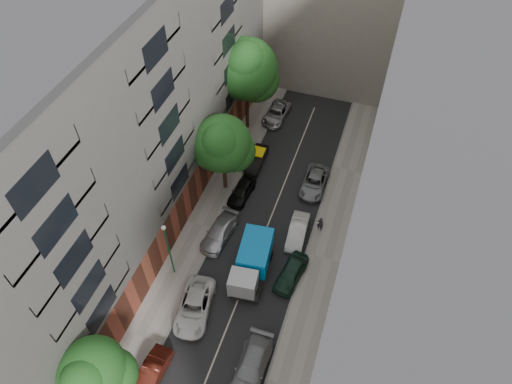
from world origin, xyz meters
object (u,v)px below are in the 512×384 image
at_px(car_right_3, 298,231).
at_px(lamp_post, 168,245).
at_px(pedestrian, 320,224).
at_px(car_right_4, 314,182).
at_px(car_right_1, 251,367).
at_px(tree_near, 94,374).
at_px(tree_far, 247,72).
at_px(car_left_4, 242,191).
at_px(car_left_2, 195,307).
at_px(car_left_3, 219,232).
at_px(car_left_5, 256,159).
at_px(car_left_6, 277,113).
at_px(car_left_1, 151,374).
at_px(car_right_2, 291,273).
at_px(tree_mid, 223,146).
at_px(tarp_truck, 252,262).

bearing_deg(car_right_3, lamp_post, -145.15).
bearing_deg(pedestrian, car_right_4, -66.37).
relative_size(car_right_1, lamp_post, 0.83).
distance_m(car_right_1, tree_near, 10.44).
bearing_deg(tree_far, car_left_4, -74.26).
height_order(car_right_1, tree_near, tree_near).
bearing_deg(car_left_2, tree_near, -118.14).
height_order(car_left_3, tree_near, tree_near).
xyz_separation_m(car_left_3, tree_far, (-2.41, 14.52, 6.53)).
xyz_separation_m(car_left_4, car_left_5, (-0.03, 4.43, -0.01)).
relative_size(tree_far, lamp_post, 1.73).
bearing_deg(car_right_3, car_left_6, 109.71).
xyz_separation_m(car_left_1, car_left_3, (0.00, 12.77, 0.02)).
distance_m(car_left_3, car_left_5, 9.63).
distance_m(car_left_1, lamp_post, 9.12).
distance_m(car_left_4, car_left_6, 12.03).
xyz_separation_m(car_right_2, tree_near, (-8.86, -13.03, 4.18)).
bearing_deg(car_left_3, car_left_6, 95.94).
bearing_deg(car_right_4, car_left_4, -152.79).
bearing_deg(tree_far, tree_near, -88.96).
height_order(car_left_4, tree_far, tree_far).
bearing_deg(car_left_3, car_right_2, -9.80).
relative_size(car_right_4, tree_mid, 0.58).
height_order(car_left_3, car_right_1, car_right_1).
bearing_deg(car_left_3, car_right_1, -51.88).
xyz_separation_m(car_right_1, car_right_2, (0.59, 8.20, -0.03)).
distance_m(car_left_3, tree_mid, 7.51).
xyz_separation_m(car_left_6, tree_near, (-1.88, -32.23, 4.23)).
xyz_separation_m(tree_near, tree_mid, (0.34, 20.53, 0.65)).
distance_m(car_left_4, car_right_1, 16.57).
bearing_deg(car_right_4, car_left_5, 168.69).
distance_m(tarp_truck, lamp_post, 6.85).
distance_m(tarp_truck, car_left_3, 4.59).
bearing_deg(car_right_2, tree_near, -114.26).
height_order(tarp_truck, car_right_2, tarp_truck).
bearing_deg(tree_far, car_left_2, -81.58).
height_order(car_left_3, tree_far, tree_far).
relative_size(car_right_2, tree_far, 0.39).
height_order(car_right_4, tree_mid, tree_mid).
distance_m(car_right_4, tree_mid, 9.75).
relative_size(car_right_3, pedestrian, 2.64).
distance_m(car_left_1, car_left_6, 30.00).
bearing_deg(car_right_3, tree_far, 122.24).
bearing_deg(car_left_4, tree_near, -91.26).
bearing_deg(car_left_6, tree_mid, -94.69).
bearing_deg(lamp_post, tarp_truck, 19.45).
bearing_deg(car_right_1, car_right_2, 86.07).
bearing_deg(tree_mid, car_right_4, 20.14).
xyz_separation_m(car_left_1, car_right_2, (6.99, 10.80, 0.04)).
bearing_deg(car_left_4, car_right_2, -41.99).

